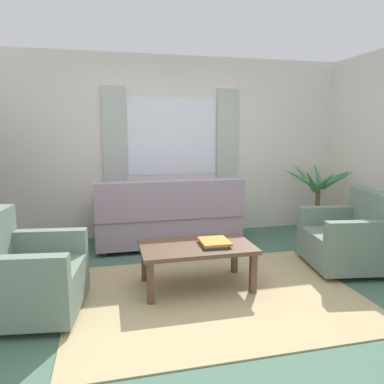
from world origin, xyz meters
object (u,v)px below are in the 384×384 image
at_px(couch, 168,219).
at_px(book_stack_on_table, 214,243).
at_px(armchair_left, 23,275).
at_px(potted_plant, 318,202).
at_px(coffee_table, 197,250).
at_px(armchair_right, 351,238).

distance_m(couch, book_stack_on_table, 1.46).
relative_size(armchair_left, potted_plant, 0.85).
bearing_deg(armchair_left, couch, -35.93).
relative_size(couch, book_stack_on_table, 5.61).
height_order(armchair_left, coffee_table, armchair_left).
bearing_deg(armchair_right, book_stack_on_table, -76.49).
bearing_deg(book_stack_on_table, armchair_right, 4.90).
height_order(armchair_right, coffee_table, armchair_right).
bearing_deg(book_stack_on_table, coffee_table, 165.78).
height_order(armchair_right, potted_plant, potted_plant).
relative_size(couch, armchair_left, 2.02).
height_order(armchair_right, book_stack_on_table, armchair_right).
height_order(armchair_left, potted_plant, potted_plant).
bearing_deg(coffee_table, potted_plant, 33.39).
xyz_separation_m(couch, armchair_left, (-1.50, -1.58, -0.01)).
xyz_separation_m(coffee_table, book_stack_on_table, (0.17, -0.04, 0.08)).
height_order(couch, armchair_right, couch).
relative_size(book_stack_on_table, potted_plant, 0.31).
distance_m(couch, coffee_table, 1.40).
height_order(couch, coffee_table, couch).
distance_m(coffee_table, potted_plant, 2.72).
xyz_separation_m(couch, armchair_right, (1.86, -1.30, -0.01)).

